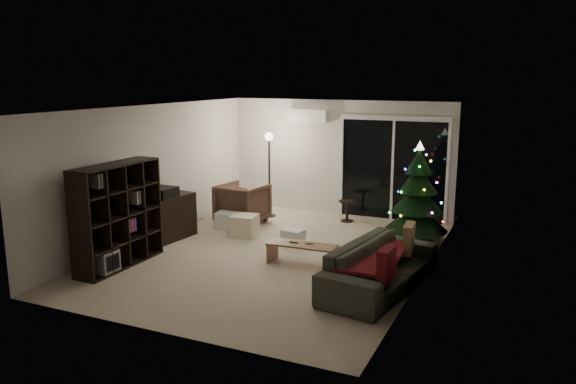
% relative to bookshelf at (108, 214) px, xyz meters
% --- Properties ---
extents(room, '(6.50, 7.51, 2.60)m').
position_rel_bookshelf_xyz_m(room, '(2.71, 3.02, 0.18)').
color(room, beige).
rests_on(room, ground).
extents(bookshelf, '(0.77, 1.72, 1.67)m').
position_rel_bookshelf_xyz_m(bookshelf, '(0.00, 0.00, 0.00)').
color(bookshelf, black).
rests_on(bookshelf, floor).
extents(media_cabinet, '(0.63, 1.37, 0.83)m').
position_rel_bookshelf_xyz_m(media_cabinet, '(0.00, 1.43, -0.42)').
color(media_cabinet, black).
rests_on(media_cabinet, floor).
extents(stereo, '(0.42, 0.50, 0.18)m').
position_rel_bookshelf_xyz_m(stereo, '(0.00, 1.43, 0.08)').
color(stereo, black).
rests_on(stereo, media_cabinet).
extents(armchair, '(0.99, 1.01, 0.83)m').
position_rel_bookshelf_xyz_m(armchair, '(0.72, 3.16, -0.42)').
color(armchair, brown).
rests_on(armchair, floor).
extents(ottoman, '(0.51, 0.51, 0.41)m').
position_rel_bookshelf_xyz_m(ottoman, '(1.22, 2.32, -0.63)').
color(ottoman, '#F0E8C4').
rests_on(ottoman, floor).
extents(cardboard_box_a, '(0.50, 0.41, 0.33)m').
position_rel_bookshelf_xyz_m(cardboard_box_a, '(0.64, 2.68, -0.67)').
color(cardboard_box_a, white).
rests_on(cardboard_box_a, floor).
extents(cardboard_box_b, '(0.42, 0.33, 0.27)m').
position_rel_bookshelf_xyz_m(cardboard_box_b, '(2.28, 2.22, -0.70)').
color(cardboard_box_b, white).
rests_on(cardboard_box_b, floor).
extents(side_table, '(0.37, 0.37, 0.44)m').
position_rel_bookshelf_xyz_m(side_table, '(2.66, 4.17, -0.61)').
color(side_table, black).
rests_on(side_table, floor).
extents(floor_lamp, '(0.28, 0.28, 1.77)m').
position_rel_bookshelf_xyz_m(floor_lamp, '(0.97, 3.91, 0.05)').
color(floor_lamp, black).
rests_on(floor_lamp, floor).
extents(sofa, '(1.27, 2.43, 0.68)m').
position_rel_bookshelf_xyz_m(sofa, '(4.30, 0.72, -0.50)').
color(sofa, black).
rests_on(sofa, floor).
extents(sofa_throw, '(0.72, 1.67, 0.06)m').
position_rel_bookshelf_xyz_m(sofa_throw, '(4.20, 0.72, -0.34)').
color(sofa_throw, '#4A0808').
rests_on(sofa_throw, sofa).
extents(cushion_a, '(0.17, 0.45, 0.44)m').
position_rel_bookshelf_xyz_m(cushion_a, '(4.55, 1.37, -0.22)').
color(cushion_a, brown).
rests_on(cushion_a, sofa).
extents(cushion_b, '(0.16, 0.45, 0.44)m').
position_rel_bookshelf_xyz_m(cushion_b, '(4.55, 0.07, -0.22)').
color(cushion_b, '#4A0808').
rests_on(cushion_b, sofa).
extents(coffee_table, '(1.14, 0.42, 0.36)m').
position_rel_bookshelf_xyz_m(coffee_table, '(2.88, 1.22, -0.66)').
color(coffee_table, '#A97355').
rests_on(coffee_table, floor).
extents(remote_a, '(0.14, 0.04, 0.02)m').
position_rel_bookshelf_xyz_m(remote_a, '(2.73, 1.22, -0.47)').
color(remote_a, black).
rests_on(remote_a, coffee_table).
extents(remote_b, '(0.14, 0.08, 0.02)m').
position_rel_bookshelf_xyz_m(remote_b, '(2.98, 1.27, -0.47)').
color(remote_b, slate).
rests_on(remote_b, coffee_table).
extents(christmas_tree, '(1.48, 1.48, 1.86)m').
position_rel_bookshelf_xyz_m(christmas_tree, '(4.27, 3.34, 0.10)').
color(christmas_tree, black).
rests_on(christmas_tree, floor).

